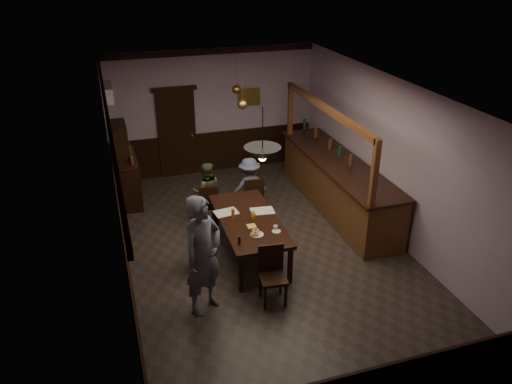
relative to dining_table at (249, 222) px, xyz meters
name	(u,v)px	position (x,y,z in m)	size (l,w,h in m)	color
room	(266,178)	(0.32, 0.00, 0.81)	(5.01, 8.01, 3.01)	#2D2621
dining_table	(249,222)	(0.00, 0.00, 0.00)	(1.05, 2.22, 0.75)	black
chair_far_left	(209,203)	(-0.43, 1.29, -0.20)	(0.45, 0.45, 0.89)	black
chair_far_right	(253,197)	(0.47, 1.26, -0.17)	(0.43, 0.43, 0.93)	black
chair_near	(272,272)	(-0.02, -1.32, -0.17)	(0.45, 0.45, 0.94)	black
chair_side	(199,242)	(-0.93, -0.16, -0.14)	(0.52, 0.52, 1.00)	black
person_standing	(203,255)	(-1.08, -1.23, 0.28)	(0.70, 0.46, 1.92)	slate
person_seated_left	(207,191)	(-0.42, 1.56, -0.06)	(0.60, 0.47, 1.24)	#454F2F
person_seated_right	(249,186)	(0.48, 1.54, -0.07)	(0.80, 0.46, 1.23)	#4D576E
newspaper_left	(226,212)	(-0.32, 0.34, 0.07)	(0.42, 0.30, 0.01)	silver
newspaper_right	(262,211)	(0.32, 0.20, 0.07)	(0.42, 0.30, 0.01)	silver
napkin	(252,226)	(-0.03, -0.27, 0.07)	(0.15, 0.15, 0.00)	#DAB550
saucer	(276,231)	(0.31, -0.57, 0.07)	(0.15, 0.15, 0.01)	white
coffee_cup	(276,228)	(0.32, -0.52, 0.11)	(0.08, 0.08, 0.07)	white
pastry_plate	(257,234)	(-0.03, -0.57, 0.07)	(0.22, 0.22, 0.01)	white
pastry_ring_a	(255,234)	(-0.07, -0.59, 0.10)	(0.13, 0.13, 0.04)	#C68C47
pastry_ring_b	(256,231)	(-0.03, -0.49, 0.10)	(0.13, 0.13, 0.04)	#C68C47
soda_can	(254,216)	(0.08, -0.05, 0.12)	(0.07, 0.07, 0.12)	yellow
beer_glass	(233,214)	(-0.26, 0.08, 0.16)	(0.06, 0.06, 0.20)	#BF721E
water_glass	(253,214)	(0.08, 0.00, 0.14)	(0.06, 0.06, 0.15)	silver
pepper_mill	(239,240)	(-0.39, -0.76, 0.13)	(0.04, 0.04, 0.14)	black
sideboard	(126,171)	(-1.89, 2.91, 0.02)	(0.48, 1.34, 1.77)	black
bar_counter	(337,183)	(2.31, 1.17, -0.10)	(0.96, 4.12, 2.31)	#502715
door_back	(177,134)	(-0.58, 3.95, 0.36)	(0.90, 0.06, 2.10)	black
ac_unit	(107,92)	(-2.06, 2.90, 1.76)	(0.20, 0.85, 0.30)	white
picture_left_small	(121,206)	(-2.14, -1.60, 1.46)	(0.04, 0.28, 0.36)	olive
picture_left_large	(114,167)	(-2.14, 0.80, 1.01)	(0.04, 0.62, 0.48)	olive
picture_back	(249,97)	(1.22, 3.96, 1.11)	(0.55, 0.04, 0.42)	olive
pendant_iron	(262,154)	(-0.02, -0.80, 1.60)	(0.56, 0.56, 0.83)	black
pendant_brass_mid	(242,104)	(0.42, 1.76, 1.61)	(0.20, 0.20, 0.81)	#BF8C3F
pendant_brass_far	(236,89)	(0.62, 2.90, 1.61)	(0.20, 0.20, 0.81)	#BF8C3F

